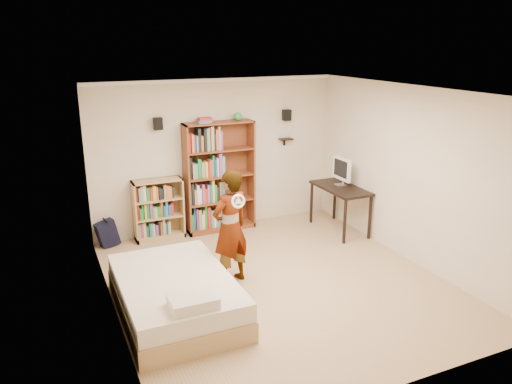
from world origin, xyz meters
The scene contains 14 objects.
ground centered at (0.00, 0.00, 0.00)m, with size 4.50×5.00×0.01m, color tan.
room_shell centered at (0.00, 0.00, 1.76)m, with size 4.52×5.02×2.71m.
crown_molding centered at (0.00, 0.00, 2.67)m, with size 4.50×5.00×0.06m.
speaker_left centered at (-1.05, 2.40, 2.00)m, with size 0.14×0.12×0.20m, color black.
speaker_right centered at (1.35, 2.40, 2.00)m, with size 0.14×0.12×0.20m, color black.
wall_shelf centered at (1.35, 2.41, 1.55)m, with size 0.25×0.16×0.03m, color black.
tall_bookshelf centered at (-0.02, 2.32, 0.99)m, with size 1.25×0.36×1.97m, color brown, non-canonical shape.
low_bookshelf centered at (-1.14, 2.34, 0.53)m, with size 0.85×0.32×1.06m, color tan, non-canonical shape.
computer_desk centered at (1.93, 1.39, 0.41)m, with size 0.60×1.20×0.82m, color black, non-canonical shape.
imac centered at (1.98, 1.49, 1.07)m, with size 0.10×0.50×0.50m, color white, non-canonical shape.
daybed centered at (-1.55, -0.20, 0.31)m, with size 1.36×2.10×0.62m, color white, non-canonical shape.
person centered at (-0.60, 0.30, 0.83)m, with size 0.60×0.40×1.66m, color black.
wii_wheel centered at (-0.60, -0.01, 1.31)m, with size 0.19×0.19×0.03m, color white.
navy_bag centered at (-2.03, 2.33, 0.24)m, with size 0.35×0.23×0.47m, color black, non-canonical shape.
Camera 1 is at (-2.92, -5.76, 3.34)m, focal length 35.00 mm.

